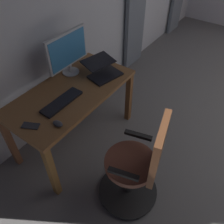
# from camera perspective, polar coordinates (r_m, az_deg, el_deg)

# --- Properties ---
(desk) EXTENTS (1.33, 0.67, 0.72)m
(desk) POSITION_cam_1_polar(r_m,az_deg,el_deg) (2.38, -9.81, 3.41)
(desk) COLOR brown
(desk) RESTS_ON ground
(office_chair) EXTENTS (0.56, 0.56, 1.01)m
(office_chair) POSITION_cam_1_polar(r_m,az_deg,el_deg) (2.00, 6.34, -13.43)
(office_chair) COLOR black
(office_chair) RESTS_ON ground
(computer_monitor) EXTENTS (0.53, 0.18, 0.45)m
(computer_monitor) POSITION_cam_1_polar(r_m,az_deg,el_deg) (2.45, -10.84, 14.48)
(computer_monitor) COLOR #B7BCC1
(computer_monitor) RESTS_ON desk
(computer_keyboard) EXTENTS (0.43, 0.13, 0.02)m
(computer_keyboard) POSITION_cam_1_polar(r_m,az_deg,el_deg) (2.18, -12.23, 2.46)
(computer_keyboard) COLOR black
(computer_keyboard) RESTS_ON desk
(laptop) EXTENTS (0.39, 0.39, 0.15)m
(laptop) POSITION_cam_1_polar(r_m,az_deg,el_deg) (2.48, -2.30, 10.24)
(laptop) COLOR black
(laptop) RESTS_ON desk
(computer_mouse) EXTENTS (0.06, 0.10, 0.04)m
(computer_mouse) POSITION_cam_1_polar(r_m,az_deg,el_deg) (1.98, -13.20, -2.81)
(computer_mouse) COLOR #333338
(computer_mouse) RESTS_ON desk
(cell_phone_by_monitor) EXTENTS (0.13, 0.16, 0.01)m
(cell_phone_by_monitor) POSITION_cam_1_polar(r_m,az_deg,el_deg) (2.04, -19.39, -3.21)
(cell_phone_by_monitor) COLOR #232328
(cell_phone_by_monitor) RESTS_ON desk
(cell_phone_face_up) EXTENTS (0.13, 0.16, 0.01)m
(cell_phone_face_up) POSITION_cam_1_polar(r_m,az_deg,el_deg) (2.74, -5.16, 12.43)
(cell_phone_face_up) COLOR #333338
(cell_phone_face_up) RESTS_ON desk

